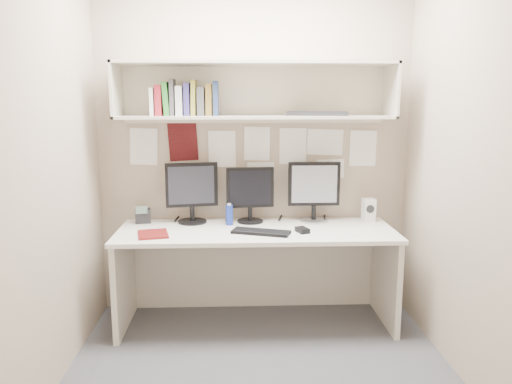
{
  "coord_description": "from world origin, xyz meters",
  "views": [
    {
      "loc": [
        -0.15,
        -2.86,
        1.65
      ],
      "look_at": [
        -0.01,
        0.35,
        1.06
      ],
      "focal_mm": 35.0,
      "sensor_mm": 36.0,
      "label": 1
    }
  ],
  "objects_px": {
    "monitor_right": "(314,189)",
    "keyboard": "(261,232)",
    "speaker": "(369,210)",
    "maroon_notebook": "(153,234)",
    "monitor_left": "(192,190)",
    "monitor_center": "(250,192)",
    "desk": "(256,276)",
    "desk_phone": "(143,216)"
  },
  "relations": [
    {
      "from": "speaker",
      "to": "monitor_center",
      "type": "bearing_deg",
      "value": 173.01
    },
    {
      "from": "monitor_right",
      "to": "maroon_notebook",
      "type": "relative_size",
      "value": 1.88
    },
    {
      "from": "monitor_center",
      "to": "monitor_left",
      "type": "bearing_deg",
      "value": 173.43
    },
    {
      "from": "monitor_right",
      "to": "maroon_notebook",
      "type": "bearing_deg",
      "value": -163.03
    },
    {
      "from": "maroon_notebook",
      "to": "desk",
      "type": "bearing_deg",
      "value": -1.69
    },
    {
      "from": "monitor_left",
      "to": "maroon_notebook",
      "type": "relative_size",
      "value": 1.87
    },
    {
      "from": "monitor_right",
      "to": "desk_phone",
      "type": "height_order",
      "value": "monitor_right"
    },
    {
      "from": "speaker",
      "to": "maroon_notebook",
      "type": "relative_size",
      "value": 0.72
    },
    {
      "from": "monitor_right",
      "to": "desk_phone",
      "type": "distance_m",
      "value": 1.32
    },
    {
      "from": "monitor_right",
      "to": "speaker",
      "type": "xyz_separation_m",
      "value": [
        0.42,
        -0.02,
        -0.16
      ]
    },
    {
      "from": "desk",
      "to": "monitor_left",
      "type": "distance_m",
      "value": 0.81
    },
    {
      "from": "monitor_center",
      "to": "speaker",
      "type": "relative_size",
      "value": 2.39
    },
    {
      "from": "keyboard",
      "to": "desk_phone",
      "type": "xyz_separation_m",
      "value": [
        -0.88,
        0.35,
        0.04
      ]
    },
    {
      "from": "maroon_notebook",
      "to": "desk_phone",
      "type": "height_order",
      "value": "desk_phone"
    },
    {
      "from": "desk",
      "to": "monitor_center",
      "type": "height_order",
      "value": "monitor_center"
    },
    {
      "from": "monitor_left",
      "to": "desk_phone",
      "type": "xyz_separation_m",
      "value": [
        -0.38,
        0.01,
        -0.2
      ]
    },
    {
      "from": "monitor_left",
      "to": "desk_phone",
      "type": "distance_m",
      "value": 0.42
    },
    {
      "from": "desk",
      "to": "maroon_notebook",
      "type": "distance_m",
      "value": 0.82
    },
    {
      "from": "monitor_left",
      "to": "desk_phone",
      "type": "bearing_deg",
      "value": 168.38
    },
    {
      "from": "desk_phone",
      "to": "speaker",
      "type": "bearing_deg",
      "value": -11.15
    },
    {
      "from": "maroon_notebook",
      "to": "desk_phone",
      "type": "distance_m",
      "value": 0.39
    },
    {
      "from": "speaker",
      "to": "desk_phone",
      "type": "relative_size",
      "value": 1.27
    },
    {
      "from": "monitor_left",
      "to": "speaker",
      "type": "xyz_separation_m",
      "value": [
        1.36,
        -0.02,
        -0.16
      ]
    },
    {
      "from": "maroon_notebook",
      "to": "desk_phone",
      "type": "relative_size",
      "value": 1.76
    },
    {
      "from": "desk",
      "to": "desk_phone",
      "type": "height_order",
      "value": "desk_phone"
    },
    {
      "from": "speaker",
      "to": "keyboard",
      "type": "bearing_deg",
      "value": -164.72
    },
    {
      "from": "desk_phone",
      "to": "monitor_right",
      "type": "bearing_deg",
      "value": -10.63
    },
    {
      "from": "monitor_center",
      "to": "speaker",
      "type": "bearing_deg",
      "value": -7.69
    },
    {
      "from": "monitor_right",
      "to": "maroon_notebook",
      "type": "height_order",
      "value": "monitor_right"
    },
    {
      "from": "desk",
      "to": "monitor_center",
      "type": "distance_m",
      "value": 0.64
    },
    {
      "from": "monitor_center",
      "to": "speaker",
      "type": "height_order",
      "value": "monitor_center"
    },
    {
      "from": "desk",
      "to": "monitor_center",
      "type": "relative_size",
      "value": 4.75
    },
    {
      "from": "desk",
      "to": "maroon_notebook",
      "type": "height_order",
      "value": "maroon_notebook"
    },
    {
      "from": "monitor_right",
      "to": "keyboard",
      "type": "height_order",
      "value": "monitor_right"
    },
    {
      "from": "monitor_right",
      "to": "keyboard",
      "type": "distance_m",
      "value": 0.6
    },
    {
      "from": "desk",
      "to": "monitor_center",
      "type": "xyz_separation_m",
      "value": [
        -0.04,
        0.22,
        0.6
      ]
    },
    {
      "from": "monitor_center",
      "to": "keyboard",
      "type": "distance_m",
      "value": 0.42
    },
    {
      "from": "monitor_right",
      "to": "keyboard",
      "type": "bearing_deg",
      "value": -140.75
    },
    {
      "from": "monitor_center",
      "to": "speaker",
      "type": "distance_m",
      "value": 0.93
    },
    {
      "from": "speaker",
      "to": "monitor_left",
      "type": "bearing_deg",
      "value": 173.37
    },
    {
      "from": "monitor_left",
      "to": "monitor_center",
      "type": "bearing_deg",
      "value": -10.78
    },
    {
      "from": "desk",
      "to": "monitor_right",
      "type": "relative_size",
      "value": 4.35
    }
  ]
}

